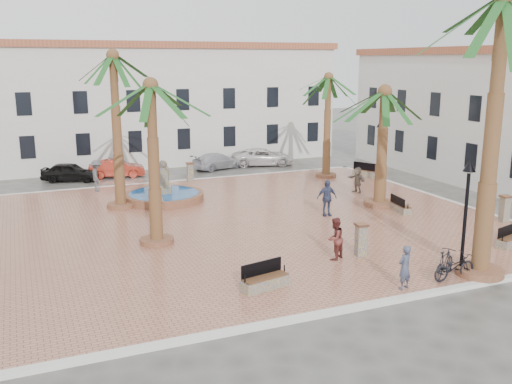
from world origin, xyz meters
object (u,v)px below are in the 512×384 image
bollard_n (190,172)px  car_silver (218,161)px  pedestrian_fountain_a (156,198)px  bollard_e (505,208)px  bench_se (511,240)px  lamppost_e (379,141)px  cyclist_b (335,239)px  fountain (164,195)px  palm_s (502,28)px  lamppost_s (467,197)px  pedestrian_fountain_b (327,198)px  pedestrian_east (358,180)px  car_black (70,172)px  car_red (117,168)px  bicycle_b (444,263)px  bench_s (265,281)px  bicycle_a (454,267)px  bench_ne (367,173)px  palm_sw (151,105)px  car_white (263,157)px  bollard_se (361,239)px  litter_bin (482,265)px  pedestrian_north (97,176)px  palm_nw (114,72)px  cyclist_a (405,267)px  bench_e (400,207)px  palm_ne (328,89)px  palm_e (384,108)px

bollard_n → car_silver: 5.53m
pedestrian_fountain_a → bollard_n: bearing=53.7°
bollard_e → bench_se: bearing=-131.5°
lamppost_e → cyclist_b: 16.07m
fountain → car_silver: fountain is taller
palm_s → lamppost_s: bearing=138.6°
pedestrian_fountain_b → pedestrian_east: size_ratio=1.21×
car_black → lamppost_e: bearing=-94.5°
palm_s → cyclist_b: 9.92m
car_red → fountain: bearing=-162.1°
bicycle_b → pedestrian_fountain_b: size_ratio=0.94×
bench_s → lamppost_s: lamppost_s is taller
cyclist_b → bicycle_a: bearing=101.5°
bench_ne → bicycle_b: bearing=127.5°
palm_sw → bench_s: size_ratio=3.81×
bench_s → car_white: bearing=54.3°
car_black → car_white: 14.67m
bollard_se → car_black: 23.23m
bicycle_a → car_silver: car_silver is taller
bench_se → car_white: size_ratio=0.37×
litter_bin → car_red: car_red is taller
pedestrian_north → bench_se: bearing=-137.6°
bench_s → cyclist_b: 4.30m
lamppost_e → palm_nw: bearing=-179.5°
bicycle_a → car_red: 26.22m
car_white → car_red: bearing=106.5°
bench_s → litter_bin: bearing=-25.6°
lamppost_e → cyclist_a: lamppost_e is taller
bicycle_a → lamppost_e: bearing=-27.6°
bench_e → pedestrian_fountain_a: pedestrian_fountain_a is taller
lamppost_e → car_red: bearing=149.9°
pedestrian_east → bollard_n: bearing=-139.4°
car_red → bench_se: bearing=-140.1°
palm_ne → car_black: palm_ne is taller
fountain → car_red: fountain is taller
bench_ne → lamppost_e: size_ratio=0.49×
cyclist_b → pedestrian_fountain_b: bearing=-144.4°
car_white → cyclist_b: bearing=179.1°
fountain → pedestrian_fountain_b: (7.08, -6.58, 0.63)m
palm_e → bench_se: palm_e is taller
bench_e → pedestrian_fountain_a: bearing=76.3°
cyclist_a → palm_sw: bearing=-65.7°
palm_ne → pedestrian_fountain_b: size_ratio=3.77×
bollard_se → car_red: size_ratio=0.36×
lamppost_s → lamppost_e: bearing=66.4°
palm_s → bicycle_a: bearing=180.0°
bench_s → bollard_e: size_ratio=1.39×
palm_ne → car_black: bearing=159.8°
car_silver → bench_e: bearing=177.2°
bench_se → bench_e: (-0.98, 6.64, -0.01)m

